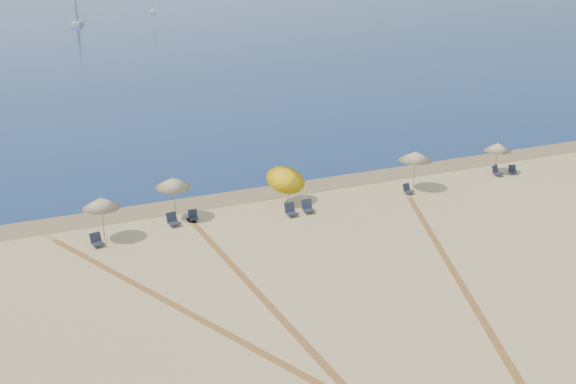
% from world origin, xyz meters
% --- Properties ---
extents(ocean, '(500.00, 500.00, 0.00)m').
position_xyz_m(ocean, '(0.00, 225.00, 0.01)').
color(ocean, '#0C2151').
rests_on(ocean, ground).
extents(wet_sand, '(500.00, 500.00, 0.00)m').
position_xyz_m(wet_sand, '(0.00, 24.00, 0.00)').
color(wet_sand, olive).
rests_on(wet_sand, ground).
extents(umbrella_1, '(1.97, 1.97, 2.46)m').
position_xyz_m(umbrella_1, '(-10.39, 20.40, 2.12)').
color(umbrella_1, gray).
rests_on(umbrella_1, ground).
extents(umbrella_2, '(1.97, 2.01, 2.60)m').
position_xyz_m(umbrella_2, '(-6.24, 21.63, 2.25)').
color(umbrella_2, gray).
rests_on(umbrella_2, ground).
extents(umbrella_3, '(2.33, 2.31, 2.58)m').
position_xyz_m(umbrella_3, '(0.54, 21.36, 1.76)').
color(umbrella_3, gray).
rests_on(umbrella_3, ground).
extents(umbrella_4, '(2.16, 2.16, 2.62)m').
position_xyz_m(umbrella_4, '(8.99, 20.35, 2.27)').
color(umbrella_4, gray).
rests_on(umbrella_4, ground).
extents(umbrella_5, '(1.87, 1.87, 2.23)m').
position_xyz_m(umbrella_5, '(16.17, 20.94, 1.88)').
color(umbrella_5, gray).
rests_on(umbrella_5, ground).
extents(chair_2, '(0.68, 0.76, 0.68)m').
position_xyz_m(chair_2, '(-10.87, 19.86, 0.30)').
color(chair_2, black).
rests_on(chair_2, ground).
extents(chair_3, '(0.72, 0.80, 0.72)m').
position_xyz_m(chair_3, '(-6.57, 20.94, 0.32)').
color(chair_3, black).
rests_on(chair_3, ground).
extents(chair_4, '(0.58, 0.65, 0.61)m').
position_xyz_m(chair_4, '(-5.33, 21.22, 0.27)').
color(chair_4, black).
rests_on(chair_4, ground).
extents(chair_5, '(0.63, 0.73, 0.74)m').
position_xyz_m(chair_5, '(-0.03, 19.56, 0.32)').
color(chair_5, black).
rests_on(chair_5, ground).
extents(chair_6, '(0.69, 0.78, 0.74)m').
position_xyz_m(chair_6, '(1.09, 19.63, 0.33)').
color(chair_6, black).
rests_on(chair_6, ground).
extents(chair_7, '(0.64, 0.71, 0.63)m').
position_xyz_m(chair_7, '(8.28, 19.95, 0.28)').
color(chair_7, black).
rests_on(chair_7, ground).
extents(chair_8, '(0.74, 0.81, 0.70)m').
position_xyz_m(chair_8, '(15.88, 20.47, 0.31)').
color(chair_8, black).
rests_on(chair_8, ground).
extents(chair_9, '(0.69, 0.73, 0.60)m').
position_xyz_m(chair_9, '(17.17, 20.35, 0.27)').
color(chair_9, black).
rests_on(chair_9, ground).
extents(sailboat_0, '(2.82, 5.73, 8.27)m').
position_xyz_m(sailboat_0, '(31.55, 179.93, 2.50)').
color(sailboat_0, white).
rests_on(sailboat_0, ocean).
extents(sailboat_2, '(3.73, 7.12, 10.29)m').
position_xyz_m(sailboat_2, '(6.43, 149.13, 3.11)').
color(sailboat_2, white).
rests_on(sailboat_2, ocean).
extents(tire_tracks, '(47.39, 39.88, 0.00)m').
position_xyz_m(tire_tracks, '(-3.45, 8.06, 0.00)').
color(tire_tracks, tan).
rests_on(tire_tracks, ground).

